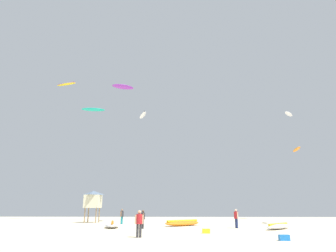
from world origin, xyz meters
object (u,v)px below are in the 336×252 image
object	(u,v)px
kite_aloft_6	(143,115)
kite_grounded_mid	(112,225)
gear_bag	(284,238)
cooler_box	(206,231)
kite_aloft_1	(93,110)
person_right	(122,215)
kite_aloft_5	(123,87)
kite_aloft_3	(289,114)
kite_aloft_0	(297,149)
kite_grounded_near	(278,226)
person_midground	(236,217)
person_left	(143,218)
kite_grounded_far	(183,223)
kite_aloft_2	(66,84)
lifeguard_tower	(93,199)
person_foreground	(139,221)

from	to	relation	value
kite_aloft_6	kite_grounded_mid	bearing A→B (deg)	-94.50
gear_bag	kite_aloft_6	distance (m)	30.87
cooler_box	kite_aloft_1	bearing A→B (deg)	124.94
person_right	kite_aloft_5	xyz separation A→B (m)	(-2.29, 7.95, 20.28)
kite_aloft_3	kite_aloft_5	distance (m)	31.53
cooler_box	kite_aloft_6	size ratio (longest dim) A/B	0.16
kite_aloft_0	kite_grounded_mid	bearing A→B (deg)	-159.15
kite_aloft_3	kite_aloft_1	bearing A→B (deg)	-168.73
kite_grounded_near	kite_aloft_6	xyz separation A→B (m)	(-14.33, 14.18, 15.20)
person_midground	person_left	size ratio (longest dim) A/B	1.05
kite_grounded_far	kite_aloft_6	xyz separation A→B (m)	(-5.82, 8.95, 15.15)
kite_aloft_0	kite_aloft_6	size ratio (longest dim) A/B	0.88
kite_grounded_mid	kite_aloft_2	xyz separation A→B (m)	(-14.58, 20.05, 23.94)
gear_bag	kite_aloft_3	bearing A→B (deg)	68.01
lifeguard_tower	kite_aloft_5	size ratio (longest dim) A/B	1.12
kite_aloft_1	person_foreground	bearing A→B (deg)	-65.98
kite_grounded_near	gear_bag	xyz separation A→B (m)	(-2.77, -10.02, -0.09)
person_midground	kite_aloft_6	bearing A→B (deg)	104.55
lifeguard_tower	kite_aloft_3	distance (m)	38.76
person_right	cooler_box	size ratio (longest dim) A/B	3.15
person_right	gear_bag	bearing A→B (deg)	-34.98
kite_aloft_0	kite_aloft_5	size ratio (longest dim) A/B	0.81
lifeguard_tower	person_foreground	bearing A→B (deg)	-66.05
kite_grounded_mid	lifeguard_tower	size ratio (longest dim) A/B	1.24
person_foreground	kite_aloft_2	bearing A→B (deg)	-164.52
person_foreground	cooler_box	bearing A→B (deg)	112.77
person_midground	kite_aloft_2	distance (m)	40.63
gear_bag	kite_aloft_3	xyz separation A→B (m)	(14.64, 36.26, 19.00)
kite_grounded_mid	kite_aloft_0	world-z (taller)	kite_aloft_0
cooler_box	kite_aloft_5	world-z (taller)	kite_aloft_5
kite_aloft_2	person_midground	bearing A→B (deg)	-37.44
lifeguard_tower	person_midground	bearing A→B (deg)	-32.75
person_left	gear_bag	xyz separation A→B (m)	(9.39, -10.27, -0.80)
kite_grounded_near	lifeguard_tower	xyz separation A→B (m)	(-20.63, 12.58, 2.80)
lifeguard_tower	person_left	bearing A→B (deg)	-55.51
person_left	kite_aloft_1	xyz separation A→B (m)	(-11.44, 18.92, 17.25)
person_midground	kite_grounded_mid	xyz separation A→B (m)	(-11.90, 0.22, -0.73)
kite_grounded_near	kite_grounded_far	world-z (taller)	kite_grounded_far
kite_aloft_2	kite_aloft_3	distance (m)	42.31
person_midground	kite_grounded_far	bearing A→B (deg)	117.63
person_left	kite_aloft_6	bearing A→B (deg)	-100.56
cooler_box	kite_aloft_1	distance (m)	34.48
person_foreground	lifeguard_tower	distance (m)	23.19
cooler_box	lifeguard_tower	bearing A→B (deg)	128.37
person_midground	cooler_box	bearing A→B (deg)	-143.81
kite_grounded_near	kite_aloft_6	size ratio (longest dim) A/B	1.21
person_midground	kite_aloft_0	size ratio (longest dim) A/B	0.58
person_right	gear_bag	xyz separation A→B (m)	(13.08, -18.87, -0.87)
kite_aloft_6	person_midground	bearing A→B (deg)	-49.27
kite_aloft_2	kite_aloft_6	xyz separation A→B (m)	(15.56, -7.60, -8.78)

